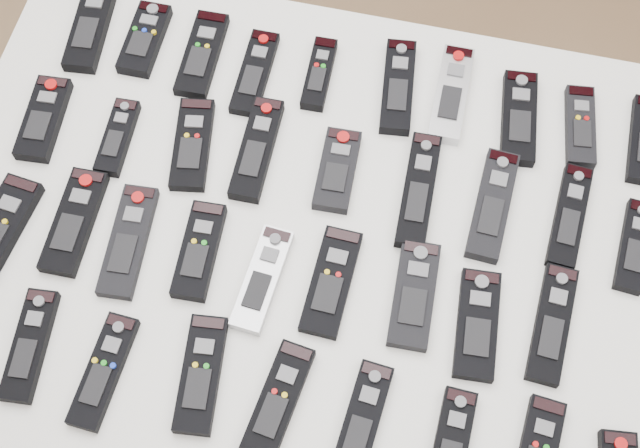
% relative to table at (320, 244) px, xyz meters
% --- Properties ---
extents(ground, '(4.00, 4.00, 0.00)m').
position_rel_table_xyz_m(ground, '(-0.09, 0.01, -0.72)').
color(ground, '#846243').
rests_on(ground, ground).
extents(table, '(1.25, 0.88, 0.78)m').
position_rel_table_xyz_m(table, '(0.00, 0.00, 0.00)').
color(table, white).
rests_on(table, ground).
extents(remote_0, '(0.08, 0.20, 0.02)m').
position_rel_table_xyz_m(remote_0, '(-0.49, 0.30, 0.07)').
color(remote_0, black).
rests_on(remote_0, table).
extents(remote_1, '(0.06, 0.15, 0.02)m').
position_rel_table_xyz_m(remote_1, '(-0.38, 0.29, 0.07)').
color(remote_1, black).
rests_on(remote_1, table).
extents(remote_2, '(0.06, 0.18, 0.02)m').
position_rel_table_xyz_m(remote_2, '(-0.28, 0.28, 0.07)').
color(remote_2, black).
rests_on(remote_2, table).
extents(remote_3, '(0.05, 0.17, 0.02)m').
position_rel_table_xyz_m(remote_3, '(-0.18, 0.26, 0.07)').
color(remote_3, black).
rests_on(remote_3, table).
extents(remote_4, '(0.04, 0.14, 0.02)m').
position_rel_table_xyz_m(remote_4, '(-0.07, 0.29, 0.07)').
color(remote_4, black).
rests_on(remote_4, table).
extents(remote_5, '(0.07, 0.19, 0.02)m').
position_rel_table_xyz_m(remote_5, '(0.07, 0.29, 0.07)').
color(remote_5, black).
rests_on(remote_5, table).
extents(remote_6, '(0.05, 0.19, 0.02)m').
position_rel_table_xyz_m(remote_6, '(0.16, 0.29, 0.07)').
color(remote_6, '#B7B7BC').
rests_on(remote_6, table).
extents(remote_7, '(0.07, 0.18, 0.02)m').
position_rel_table_xyz_m(remote_7, '(0.28, 0.27, 0.07)').
color(remote_7, black).
rests_on(remote_7, table).
extents(remote_8, '(0.06, 0.16, 0.02)m').
position_rel_table_xyz_m(remote_8, '(0.39, 0.28, 0.07)').
color(remote_8, black).
rests_on(remote_8, table).
extents(remote_10, '(0.07, 0.16, 0.02)m').
position_rel_table_xyz_m(remote_10, '(-0.50, 0.09, 0.07)').
color(remote_10, black).
rests_on(remote_10, table).
extents(remote_11, '(0.05, 0.14, 0.02)m').
position_rel_table_xyz_m(remote_11, '(-0.37, 0.09, 0.07)').
color(remote_11, black).
rests_on(remote_11, table).
extents(remote_12, '(0.09, 0.18, 0.02)m').
position_rel_table_xyz_m(remote_12, '(-0.24, 0.10, 0.07)').
color(remote_12, black).
rests_on(remote_12, table).
extents(remote_13, '(0.05, 0.19, 0.02)m').
position_rel_table_xyz_m(remote_13, '(-0.13, 0.12, 0.07)').
color(remote_13, black).
rests_on(remote_13, table).
extents(remote_14, '(0.06, 0.15, 0.02)m').
position_rel_table_xyz_m(remote_14, '(0.00, 0.11, 0.07)').
color(remote_14, black).
rests_on(remote_14, table).
extents(remote_15, '(0.05, 0.21, 0.02)m').
position_rel_table_xyz_m(remote_15, '(0.14, 0.10, 0.07)').
color(remote_15, black).
rests_on(remote_15, table).
extents(remote_16, '(0.06, 0.20, 0.02)m').
position_rel_table_xyz_m(remote_16, '(0.26, 0.10, 0.07)').
color(remote_16, black).
rests_on(remote_16, table).
extents(remote_17, '(0.06, 0.18, 0.02)m').
position_rel_table_xyz_m(remote_17, '(0.39, 0.11, 0.07)').
color(remote_17, black).
rests_on(remote_17, table).
extents(remote_18, '(0.05, 0.16, 0.02)m').
position_rel_table_xyz_m(remote_18, '(0.49, 0.08, 0.07)').
color(remote_18, black).
rests_on(remote_18, table).
extents(remote_19, '(0.08, 0.19, 0.02)m').
position_rel_table_xyz_m(remote_19, '(-0.50, -0.12, 0.07)').
color(remote_19, black).
rests_on(remote_19, table).
extents(remote_20, '(0.06, 0.18, 0.02)m').
position_rel_table_xyz_m(remote_20, '(-0.39, -0.08, 0.07)').
color(remote_20, black).
rests_on(remote_20, table).
extents(remote_21, '(0.07, 0.19, 0.02)m').
position_rel_table_xyz_m(remote_21, '(-0.29, -0.09, 0.07)').
color(remote_21, black).
rests_on(remote_21, table).
extents(remote_22, '(0.06, 0.16, 0.02)m').
position_rel_table_xyz_m(remote_22, '(-0.18, -0.08, 0.07)').
color(remote_22, black).
rests_on(remote_22, table).
extents(remote_23, '(0.06, 0.18, 0.02)m').
position_rel_table_xyz_m(remote_23, '(-0.07, -0.11, 0.07)').
color(remote_23, '#B7B7BC').
rests_on(remote_23, table).
extents(remote_24, '(0.06, 0.18, 0.02)m').
position_rel_table_xyz_m(remote_24, '(0.04, -0.09, 0.07)').
color(remote_24, black).
rests_on(remote_24, table).
extents(remote_25, '(0.07, 0.17, 0.02)m').
position_rel_table_xyz_m(remote_25, '(0.17, -0.08, 0.07)').
color(remote_25, black).
rests_on(remote_25, table).
extents(remote_26, '(0.07, 0.18, 0.02)m').
position_rel_table_xyz_m(remote_26, '(0.27, -0.11, 0.07)').
color(remote_26, black).
rests_on(remote_26, table).
extents(remote_27, '(0.06, 0.19, 0.02)m').
position_rel_table_xyz_m(remote_27, '(0.38, -0.08, 0.07)').
color(remote_27, black).
rests_on(remote_27, table).
extents(remote_29, '(0.06, 0.18, 0.02)m').
position_rel_table_xyz_m(remote_29, '(-0.38, -0.29, 0.07)').
color(remote_29, black).
rests_on(remote_29, table).
extents(remote_30, '(0.06, 0.18, 0.02)m').
position_rel_table_xyz_m(remote_30, '(-0.26, -0.30, 0.07)').
color(remote_30, black).
rests_on(remote_30, table).
extents(remote_31, '(0.07, 0.18, 0.02)m').
position_rel_table_xyz_m(remote_31, '(-0.12, -0.27, 0.07)').
color(remote_31, black).
rests_on(remote_31, table).
extents(remote_32, '(0.08, 0.18, 0.02)m').
position_rel_table_xyz_m(remote_32, '(0.00, -0.29, 0.07)').
color(remote_32, black).
rests_on(remote_32, table).
extents(remote_33, '(0.06, 0.18, 0.02)m').
position_rel_table_xyz_m(remote_33, '(0.13, -0.29, 0.07)').
color(remote_33, black).
rests_on(remote_33, table).
extents(remote_34, '(0.05, 0.17, 0.02)m').
position_rel_table_xyz_m(remote_34, '(0.26, -0.30, 0.07)').
color(remote_34, black).
rests_on(remote_34, table).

